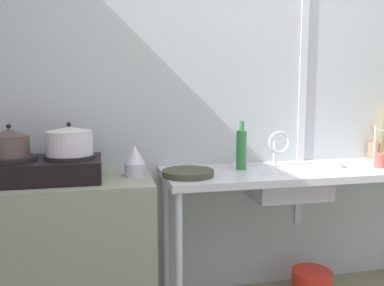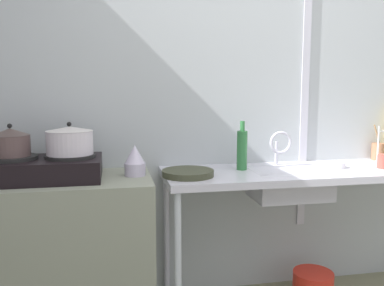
{
  "view_description": "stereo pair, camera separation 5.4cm",
  "coord_description": "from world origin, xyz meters",
  "px_view_note": "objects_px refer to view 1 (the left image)",
  "views": [
    {
      "loc": [
        -0.94,
        -0.84,
        1.28
      ],
      "look_at": [
        -0.46,
        1.29,
        1.0
      ],
      "focal_mm": 37.56,
      "sensor_mm": 36.0,
      "label": 1
    },
    {
      "loc": [
        -0.89,
        -0.85,
        1.28
      ],
      "look_at": [
        -0.46,
        1.29,
        1.0
      ],
      "focal_mm": 37.56,
      "sensor_mm": 36.0,
      "label": 2
    }
  ],
  "objects_px": {
    "small_bowl_on_drainboard": "(334,164)",
    "bucket_on_floor": "(311,286)",
    "stove": "(41,169)",
    "cup_by_rack": "(380,160)",
    "bottle_by_sink": "(241,149)",
    "utensil_jar": "(374,151)",
    "faucet": "(279,144)",
    "pot_on_left_burner": "(9,143)",
    "pot_on_right_burner": "(69,141)",
    "sink_basin": "(288,183)",
    "percolator": "(135,161)",
    "frying_pan": "(188,173)"
  },
  "relations": [
    {
      "from": "stove",
      "to": "pot_on_left_burner",
      "type": "distance_m",
      "value": 0.2
    },
    {
      "from": "pot_on_left_burner",
      "to": "bottle_by_sink",
      "type": "xyz_separation_m",
      "value": [
        1.24,
        0.06,
        -0.08
      ]
    },
    {
      "from": "sink_basin",
      "to": "small_bowl_on_drainboard",
      "type": "distance_m",
      "value": 0.31
    },
    {
      "from": "percolator",
      "to": "utensil_jar",
      "type": "height_order",
      "value": "utensil_jar"
    },
    {
      "from": "small_bowl_on_drainboard",
      "to": "bottle_by_sink",
      "type": "bearing_deg",
      "value": 174.69
    },
    {
      "from": "faucet",
      "to": "pot_on_left_burner",
      "type": "bearing_deg",
      "value": -175.55
    },
    {
      "from": "bottle_by_sink",
      "to": "sink_basin",
      "type": "bearing_deg",
      "value": -12.7
    },
    {
      "from": "stove",
      "to": "pot_on_left_burner",
      "type": "relative_size",
      "value": 3.12
    },
    {
      "from": "stove",
      "to": "cup_by_rack",
      "type": "bearing_deg",
      "value": -1.87
    },
    {
      "from": "stove",
      "to": "small_bowl_on_drainboard",
      "type": "height_order",
      "value": "stove"
    },
    {
      "from": "pot_on_left_burner",
      "to": "utensil_jar",
      "type": "bearing_deg",
      "value": 5.17
    },
    {
      "from": "sink_basin",
      "to": "percolator",
      "type": "bearing_deg",
      "value": 179.02
    },
    {
      "from": "pot_on_right_burner",
      "to": "cup_by_rack",
      "type": "distance_m",
      "value": 1.8
    },
    {
      "from": "stove",
      "to": "percolator",
      "type": "distance_m",
      "value": 0.48
    },
    {
      "from": "small_bowl_on_drainboard",
      "to": "utensil_jar",
      "type": "distance_m",
      "value": 0.47
    },
    {
      "from": "bottle_by_sink",
      "to": "cup_by_rack",
      "type": "bearing_deg",
      "value": -8.37
    },
    {
      "from": "frying_pan",
      "to": "bucket_on_floor",
      "type": "bearing_deg",
      "value": 1.99
    },
    {
      "from": "percolator",
      "to": "frying_pan",
      "type": "height_order",
      "value": "percolator"
    },
    {
      "from": "stove",
      "to": "bottle_by_sink",
      "type": "bearing_deg",
      "value": 3.13
    },
    {
      "from": "frying_pan",
      "to": "percolator",
      "type": "bearing_deg",
      "value": 166.41
    },
    {
      "from": "sink_basin",
      "to": "pot_on_right_burner",
      "type": "bearing_deg",
      "value": 179.92
    },
    {
      "from": "cup_by_rack",
      "to": "bucket_on_floor",
      "type": "height_order",
      "value": "cup_by_rack"
    },
    {
      "from": "pot_on_right_burner",
      "to": "sink_basin",
      "type": "xyz_separation_m",
      "value": [
        1.23,
        -0.0,
        -0.29
      ]
    },
    {
      "from": "bucket_on_floor",
      "to": "small_bowl_on_drainboard",
      "type": "bearing_deg",
      "value": 14.0
    },
    {
      "from": "small_bowl_on_drainboard",
      "to": "bottle_by_sink",
      "type": "xyz_separation_m",
      "value": [
        -0.57,
        0.05,
        0.1
      ]
    },
    {
      "from": "pot_on_right_burner",
      "to": "percolator",
      "type": "xyz_separation_m",
      "value": [
        0.33,
        0.01,
        -0.12
      ]
    },
    {
      "from": "pot_on_right_burner",
      "to": "percolator",
      "type": "relative_size",
      "value": 1.44
    },
    {
      "from": "pot_on_right_burner",
      "to": "sink_basin",
      "type": "relative_size",
      "value": 0.54
    },
    {
      "from": "stove",
      "to": "bucket_on_floor",
      "type": "relative_size",
      "value": 2.48
    },
    {
      "from": "bucket_on_floor",
      "to": "cup_by_rack",
      "type": "bearing_deg",
      "value": -5.15
    },
    {
      "from": "percolator",
      "to": "bottle_by_sink",
      "type": "xyz_separation_m",
      "value": [
        0.62,
        0.05,
        0.04
      ]
    },
    {
      "from": "bottle_by_sink",
      "to": "utensil_jar",
      "type": "distance_m",
      "value": 1.0
    },
    {
      "from": "pot_on_right_burner",
      "to": "frying_pan",
      "type": "xyz_separation_m",
      "value": [
        0.61,
        -0.05,
        -0.19
      ]
    },
    {
      "from": "stove",
      "to": "cup_by_rack",
      "type": "xyz_separation_m",
      "value": [
        1.94,
        -0.06,
        -0.02
      ]
    },
    {
      "from": "stove",
      "to": "cup_by_rack",
      "type": "height_order",
      "value": "stove"
    },
    {
      "from": "pot_on_right_burner",
      "to": "percolator",
      "type": "bearing_deg",
      "value": 2.32
    },
    {
      "from": "frying_pan",
      "to": "cup_by_rack",
      "type": "xyz_separation_m",
      "value": [
        1.18,
        -0.01,
        0.03
      ]
    },
    {
      "from": "small_bowl_on_drainboard",
      "to": "bucket_on_floor",
      "type": "bearing_deg",
      "value": -166.0
    },
    {
      "from": "percolator",
      "to": "sink_basin",
      "type": "relative_size",
      "value": 0.38
    },
    {
      "from": "frying_pan",
      "to": "utensil_jar",
      "type": "bearing_deg",
      "value": 10.87
    },
    {
      "from": "pot_on_right_burner",
      "to": "utensil_jar",
      "type": "xyz_separation_m",
      "value": [
        1.95,
        0.2,
        -0.14
      ]
    },
    {
      "from": "frying_pan",
      "to": "utensil_jar",
      "type": "xyz_separation_m",
      "value": [
        1.33,
        0.26,
        0.04
      ]
    },
    {
      "from": "stove",
      "to": "cup_by_rack",
      "type": "relative_size",
      "value": 7.05
    },
    {
      "from": "cup_by_rack",
      "to": "bucket_on_floor",
      "type": "xyz_separation_m",
      "value": [
        -0.4,
        0.04,
        -0.77
      ]
    },
    {
      "from": "pot_on_right_burner",
      "to": "bucket_on_floor",
      "type": "distance_m",
      "value": 1.68
    },
    {
      "from": "pot_on_left_burner",
      "to": "faucet",
      "type": "relative_size",
      "value": 0.89
    },
    {
      "from": "cup_by_rack",
      "to": "utensil_jar",
      "type": "distance_m",
      "value": 0.31
    },
    {
      "from": "frying_pan",
      "to": "cup_by_rack",
      "type": "bearing_deg",
      "value": -0.44
    },
    {
      "from": "faucet",
      "to": "small_bowl_on_drainboard",
      "type": "relative_size",
      "value": 1.94
    },
    {
      "from": "pot_on_left_burner",
      "to": "percolator",
      "type": "relative_size",
      "value": 1.15
    }
  ]
}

